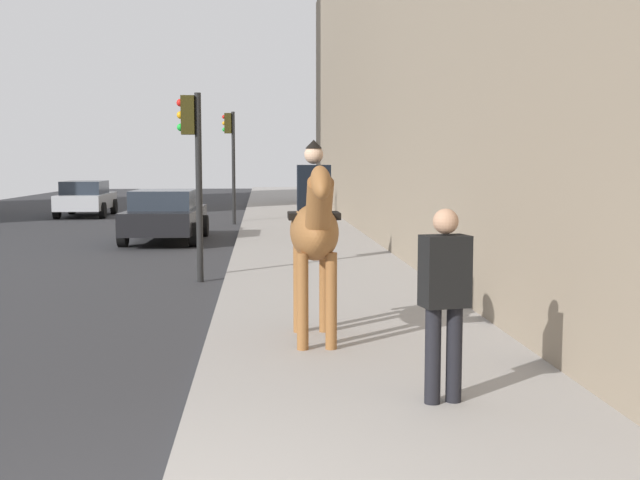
{
  "coord_description": "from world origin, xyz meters",
  "views": [
    {
      "loc": [
        -4.09,
        -0.66,
        2.22
      ],
      "look_at": [
        4.0,
        -1.28,
        1.4
      ],
      "focal_mm": 43.69,
      "sensor_mm": 36.0,
      "label": 1
    }
  ],
  "objects_px": {
    "mounted_horse_near": "(315,229)",
    "traffic_light_near_curb": "(193,155)",
    "car_mid_lane": "(86,198)",
    "traffic_light_far_curb": "(231,149)",
    "car_near_lane": "(166,215)",
    "pedestrian_greeting": "(445,292)"
  },
  "relations": [
    {
      "from": "car_mid_lane",
      "to": "traffic_light_near_curb",
      "type": "relative_size",
      "value": 1.26
    },
    {
      "from": "pedestrian_greeting",
      "to": "traffic_light_far_curb",
      "type": "bearing_deg",
      "value": -3.72
    },
    {
      "from": "car_near_lane",
      "to": "car_mid_lane",
      "type": "relative_size",
      "value": 1.04
    },
    {
      "from": "car_near_lane",
      "to": "traffic_light_near_curb",
      "type": "relative_size",
      "value": 1.31
    },
    {
      "from": "mounted_horse_near",
      "to": "traffic_light_near_curb",
      "type": "relative_size",
      "value": 0.68
    },
    {
      "from": "car_mid_lane",
      "to": "traffic_light_near_curb",
      "type": "height_order",
      "value": "traffic_light_near_curb"
    },
    {
      "from": "car_near_lane",
      "to": "traffic_light_far_curb",
      "type": "height_order",
      "value": "traffic_light_far_curb"
    },
    {
      "from": "mounted_horse_near",
      "to": "car_mid_lane",
      "type": "distance_m",
      "value": 24.36
    },
    {
      "from": "traffic_light_near_curb",
      "to": "traffic_light_far_curb",
      "type": "relative_size",
      "value": 0.88
    },
    {
      "from": "car_near_lane",
      "to": "traffic_light_far_curb",
      "type": "xyz_separation_m",
      "value": [
        5.83,
        -1.6,
        1.9
      ]
    },
    {
      "from": "pedestrian_greeting",
      "to": "car_near_lane",
      "type": "bearing_deg",
      "value": 4.69
    },
    {
      "from": "pedestrian_greeting",
      "to": "traffic_light_near_curb",
      "type": "xyz_separation_m",
      "value": [
        7.82,
        2.79,
        1.24
      ]
    },
    {
      "from": "car_mid_lane",
      "to": "traffic_light_far_curb",
      "type": "distance_m",
      "value": 7.72
    },
    {
      "from": "car_mid_lane",
      "to": "traffic_light_far_curb",
      "type": "bearing_deg",
      "value": -127.95
    },
    {
      "from": "mounted_horse_near",
      "to": "traffic_light_near_curb",
      "type": "height_order",
      "value": "traffic_light_near_curb"
    },
    {
      "from": "traffic_light_near_curb",
      "to": "pedestrian_greeting",
      "type": "bearing_deg",
      "value": -160.33
    },
    {
      "from": "traffic_light_far_curb",
      "to": "car_mid_lane",
      "type": "bearing_deg",
      "value": 53.36
    },
    {
      "from": "car_near_lane",
      "to": "car_mid_lane",
      "type": "xyz_separation_m",
      "value": [
        10.3,
        4.41,
        0.01
      ]
    },
    {
      "from": "pedestrian_greeting",
      "to": "traffic_light_near_curb",
      "type": "bearing_deg",
      "value": 8.87
    },
    {
      "from": "car_near_lane",
      "to": "traffic_light_near_curb",
      "type": "bearing_deg",
      "value": -167.55
    },
    {
      "from": "mounted_horse_near",
      "to": "traffic_light_near_curb",
      "type": "xyz_separation_m",
      "value": [
        5.44,
        1.83,
        0.89
      ]
    },
    {
      "from": "pedestrian_greeting",
      "to": "mounted_horse_near",
      "type": "bearing_deg",
      "value": 11.16
    }
  ]
}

